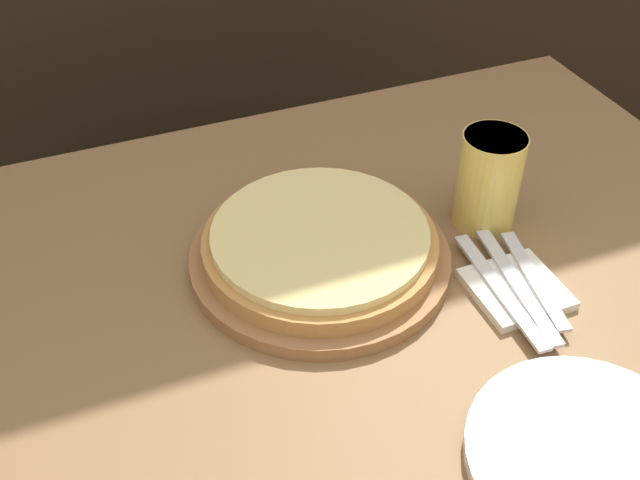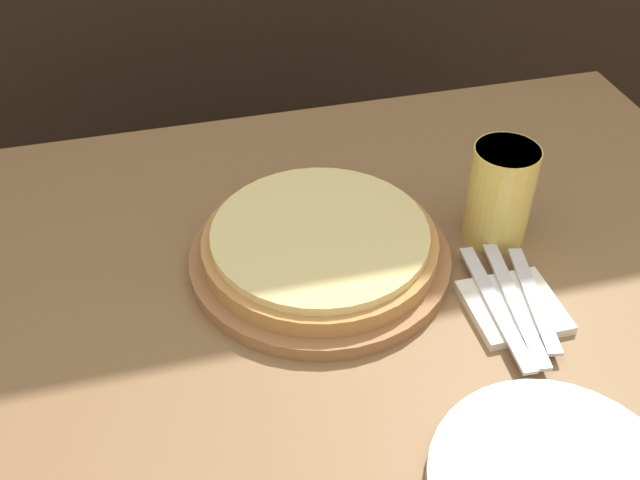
% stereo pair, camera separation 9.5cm
% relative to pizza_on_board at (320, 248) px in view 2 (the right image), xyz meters
% --- Properties ---
extents(pizza_on_board, '(0.34, 0.34, 0.06)m').
position_rel_pizza_on_board_xyz_m(pizza_on_board, '(0.00, 0.00, 0.00)').
color(pizza_on_board, '#99663D').
rests_on(pizza_on_board, dining_table).
extents(beer_glass, '(0.09, 0.09, 0.14)m').
position_rel_pizza_on_board_xyz_m(beer_glass, '(0.24, -0.00, 0.05)').
color(beer_glass, '#E5C65B').
rests_on(beer_glass, dining_table).
extents(napkin_stack, '(0.11, 0.11, 0.01)m').
position_rel_pizza_on_board_xyz_m(napkin_stack, '(0.21, -0.14, -0.02)').
color(napkin_stack, silver).
rests_on(napkin_stack, dining_table).
extents(fork, '(0.03, 0.21, 0.00)m').
position_rel_pizza_on_board_xyz_m(fork, '(0.18, -0.14, -0.01)').
color(fork, silver).
rests_on(fork, napkin_stack).
extents(dinner_knife, '(0.05, 0.21, 0.00)m').
position_rel_pizza_on_board_xyz_m(dinner_knife, '(0.21, -0.14, -0.01)').
color(dinner_knife, silver).
rests_on(dinner_knife, napkin_stack).
extents(spoon, '(0.05, 0.18, 0.00)m').
position_rel_pizza_on_board_xyz_m(spoon, '(0.23, -0.14, -0.01)').
color(spoon, silver).
rests_on(spoon, napkin_stack).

